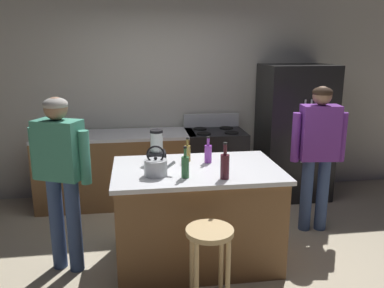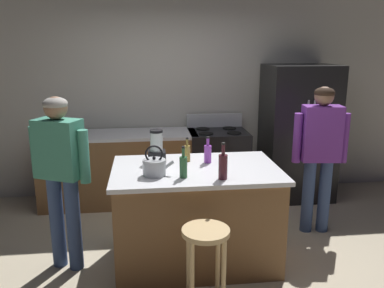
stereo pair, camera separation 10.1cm
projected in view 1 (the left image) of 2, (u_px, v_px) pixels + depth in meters
ground_plane at (196, 259)px, 3.88m from camera, size 14.00×14.00×0.00m
back_wall at (175, 96)px, 5.41m from camera, size 8.00×0.10×2.70m
kitchen_island at (197, 214)px, 3.76m from camera, size 1.54×0.98×0.94m
back_counter_run at (117, 169)px, 5.14m from camera, size 2.00×0.64×0.94m
refrigerator at (294, 132)px, 5.31m from camera, size 0.90×0.73×1.79m
stove_range at (215, 164)px, 5.29m from camera, size 0.76×0.65×1.12m
person_by_island_left at (61, 168)px, 3.48m from camera, size 0.57×0.37×1.61m
person_by_sink_right at (318, 146)px, 4.27m from camera, size 0.60×0.27×1.62m
bar_stool at (210, 249)px, 2.97m from camera, size 0.36×0.36×0.71m
blender_appliance at (157, 148)px, 3.81m from camera, size 0.17×0.17×0.31m
bottle_olive_oil at (185, 166)px, 3.35m from camera, size 0.07×0.07×0.28m
bottle_soda at (208, 153)px, 3.78m from camera, size 0.07×0.07×0.26m
bottle_vinegar at (187, 153)px, 3.83m from camera, size 0.06×0.06×0.24m
bottle_wine at (225, 166)px, 3.32m from camera, size 0.08×0.08×0.32m
tea_kettle at (156, 167)px, 3.41m from camera, size 0.28×0.20×0.27m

